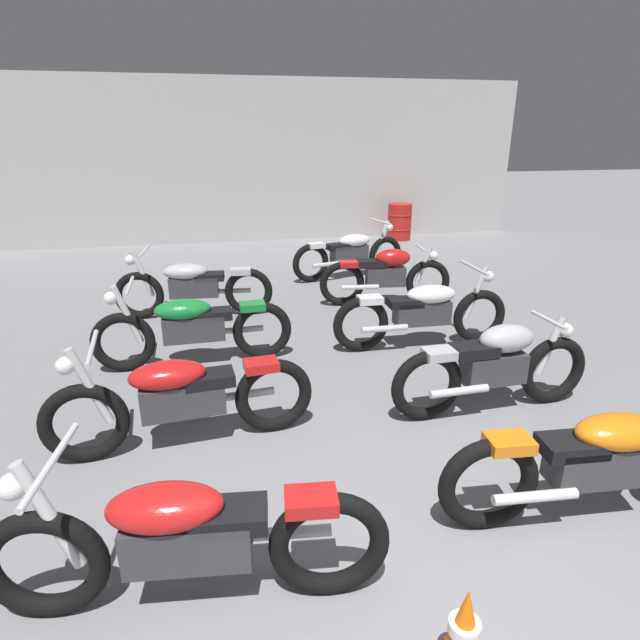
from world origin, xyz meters
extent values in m
cube|color=#B2B2AD|center=(0.00, 10.83, 1.80)|extent=(12.69, 0.24, 3.60)
torus|color=black|center=(-2.05, 0.79, 0.34)|extent=(0.68, 0.18, 0.67)
torus|color=black|center=(-0.56, 0.63, 0.34)|extent=(0.68, 0.18, 0.67)
cylinder|color=silver|center=(-1.97, 0.79, 0.65)|extent=(0.28, 0.10, 0.66)
cube|color=#38383D|center=(-1.31, 0.71, 0.44)|extent=(0.68, 0.31, 0.28)
ellipsoid|color=red|center=(-1.41, 0.72, 0.66)|extent=(0.63, 0.39, 0.22)
cube|color=black|center=(-1.09, 0.69, 0.57)|extent=(0.42, 0.28, 0.10)
cube|color=red|center=(-0.66, 0.64, 0.64)|extent=(0.30, 0.23, 0.08)
cylinder|color=silver|center=(-1.91, 0.78, 0.96)|extent=(0.11, 0.68, 0.04)
sphere|color=white|center=(-2.11, 0.80, 0.84)|extent=(0.14, 0.14, 0.14)
cylinder|color=silver|center=(-0.80, 0.78, 0.32)|extent=(0.55, 0.13, 0.07)
torus|color=black|center=(-2.14, 2.23, 0.34)|extent=(0.68, 0.17, 0.67)
torus|color=black|center=(-0.65, 2.37, 0.34)|extent=(0.68, 0.17, 0.67)
cylinder|color=silver|center=(-2.06, 2.24, 0.65)|extent=(0.28, 0.10, 0.66)
cube|color=#38383D|center=(-1.40, 2.30, 0.44)|extent=(0.68, 0.30, 0.28)
ellipsoid|color=red|center=(-1.50, 2.29, 0.66)|extent=(0.63, 0.38, 0.22)
cube|color=black|center=(-1.18, 2.32, 0.57)|extent=(0.42, 0.28, 0.10)
cube|color=red|center=(-0.75, 2.36, 0.64)|extent=(0.30, 0.23, 0.08)
cylinder|color=silver|center=(-2.01, 2.24, 0.96)|extent=(0.10, 0.68, 0.04)
sphere|color=white|center=(-2.20, 2.22, 0.84)|extent=(0.14, 0.14, 0.14)
cylinder|color=silver|center=(-0.91, 2.48, 0.32)|extent=(0.55, 0.12, 0.07)
torus|color=black|center=(-2.09, 3.88, 0.34)|extent=(0.67, 0.13, 0.67)
torus|color=black|center=(-0.59, 3.92, 0.34)|extent=(0.67, 0.13, 0.67)
cylinder|color=silver|center=(-2.01, 3.89, 0.65)|extent=(0.28, 0.08, 0.66)
cube|color=#38383D|center=(-1.34, 3.90, 0.44)|extent=(0.67, 0.26, 0.28)
ellipsoid|color=#197F33|center=(-1.44, 3.90, 0.66)|extent=(0.61, 0.34, 0.22)
cube|color=black|center=(-1.12, 3.91, 0.57)|extent=(0.41, 0.25, 0.10)
cube|color=#197F33|center=(-0.69, 3.92, 0.64)|extent=(0.29, 0.21, 0.08)
cylinder|color=silver|center=(-1.95, 3.89, 0.96)|extent=(0.05, 0.68, 0.04)
sphere|color=white|center=(-2.15, 3.88, 0.84)|extent=(0.14, 0.14, 0.14)
cylinder|color=silver|center=(-0.85, 4.05, 0.32)|extent=(0.55, 0.09, 0.07)
torus|color=black|center=(-2.12, 5.60, 0.34)|extent=(0.68, 0.16, 0.67)
torus|color=black|center=(-0.63, 5.48, 0.34)|extent=(0.68, 0.16, 0.67)
cylinder|color=silver|center=(-2.04, 5.59, 0.65)|extent=(0.28, 0.09, 0.66)
cube|color=#38383D|center=(-1.37, 5.54, 0.44)|extent=(0.68, 0.29, 0.28)
ellipsoid|color=#B7B7BC|center=(-1.47, 5.55, 0.66)|extent=(0.62, 0.37, 0.22)
cube|color=black|center=(-1.15, 5.52, 0.57)|extent=(0.42, 0.27, 0.10)
cube|color=#B7B7BC|center=(-0.73, 5.48, 0.64)|extent=(0.30, 0.22, 0.08)
cylinder|color=silver|center=(-1.98, 5.59, 0.96)|extent=(0.09, 0.68, 0.04)
sphere|color=white|center=(-2.18, 5.60, 0.84)|extent=(0.14, 0.14, 0.14)
cylinder|color=silver|center=(-0.87, 5.63, 0.32)|extent=(0.55, 0.11, 0.07)
torus|color=black|center=(0.55, 0.92, 0.34)|extent=(0.68, 0.16, 0.67)
cube|color=#38383D|center=(1.30, 0.86, 0.44)|extent=(0.68, 0.29, 0.28)
ellipsoid|color=orange|center=(1.40, 0.85, 0.66)|extent=(0.62, 0.36, 0.22)
cube|color=black|center=(1.08, 0.88, 0.57)|extent=(0.42, 0.27, 0.10)
cube|color=orange|center=(0.65, 0.91, 0.64)|extent=(0.29, 0.22, 0.08)
cylinder|color=silver|center=(0.79, 0.77, 0.32)|extent=(0.55, 0.11, 0.07)
torus|color=black|center=(2.00, 2.32, 0.34)|extent=(0.67, 0.14, 0.67)
torus|color=black|center=(0.70, 2.27, 0.34)|extent=(0.67, 0.14, 0.67)
cylinder|color=silver|center=(1.92, 2.32, 0.59)|extent=(0.25, 0.08, 0.56)
cube|color=#38383D|center=(1.35, 2.30, 0.44)|extent=(0.58, 0.26, 0.28)
ellipsoid|color=#B7B7BC|center=(1.45, 2.30, 0.72)|extent=(0.53, 0.30, 0.26)
cube|color=black|center=(1.13, 2.29, 0.64)|extent=(0.41, 0.26, 0.10)
cube|color=#B7B7BC|center=(0.80, 2.28, 0.64)|extent=(0.29, 0.21, 0.08)
cylinder|color=silver|center=(1.86, 2.32, 0.85)|extent=(0.05, 0.48, 0.04)
sphere|color=white|center=(2.06, 2.33, 0.73)|extent=(0.14, 0.14, 0.14)
cylinder|color=silver|center=(0.96, 2.15, 0.32)|extent=(0.55, 0.09, 0.07)
torus|color=black|center=(2.06, 3.86, 0.34)|extent=(0.67, 0.12, 0.67)
torus|color=black|center=(0.56, 3.88, 0.34)|extent=(0.67, 0.12, 0.67)
cylinder|color=silver|center=(1.98, 3.86, 0.65)|extent=(0.27, 0.07, 0.66)
cube|color=#38383D|center=(1.31, 3.87, 0.44)|extent=(0.66, 0.25, 0.28)
ellipsoid|color=white|center=(1.41, 3.87, 0.66)|extent=(0.60, 0.33, 0.22)
cube|color=black|center=(1.09, 3.87, 0.57)|extent=(0.40, 0.25, 0.10)
cube|color=white|center=(0.66, 3.88, 0.64)|extent=(0.28, 0.20, 0.08)
cylinder|color=silver|center=(1.92, 3.86, 0.96)|extent=(0.05, 0.68, 0.04)
sphere|color=white|center=(2.12, 3.86, 0.84)|extent=(0.14, 0.14, 0.14)
cylinder|color=silver|center=(0.81, 3.75, 0.32)|extent=(0.55, 0.08, 0.07)
torus|color=black|center=(2.05, 5.43, 0.34)|extent=(0.68, 0.19, 0.67)
torus|color=black|center=(0.76, 5.58, 0.34)|extent=(0.68, 0.19, 0.67)
cylinder|color=silver|center=(1.97, 5.44, 0.59)|extent=(0.25, 0.10, 0.56)
cube|color=#38383D|center=(1.40, 5.50, 0.44)|extent=(0.60, 0.31, 0.28)
ellipsoid|color=red|center=(1.50, 5.49, 0.72)|extent=(0.55, 0.34, 0.26)
cube|color=black|center=(1.19, 5.53, 0.64)|extent=(0.43, 0.29, 0.10)
cube|color=red|center=(0.86, 5.57, 0.64)|extent=(0.30, 0.23, 0.08)
cylinder|color=silver|center=(1.91, 5.44, 0.85)|extent=(0.09, 0.48, 0.04)
sphere|color=white|center=(2.11, 5.42, 0.73)|extent=(0.14, 0.14, 0.14)
cylinder|color=silver|center=(0.99, 5.42, 0.32)|extent=(0.55, 0.14, 0.07)
torus|color=black|center=(2.01, 7.28, 0.34)|extent=(0.68, 0.26, 0.67)
torus|color=black|center=(0.55, 6.94, 0.34)|extent=(0.68, 0.26, 0.67)
cylinder|color=silver|center=(1.93, 7.27, 0.65)|extent=(0.28, 0.13, 0.66)
cube|color=#38383D|center=(1.28, 7.11, 0.44)|extent=(0.70, 0.39, 0.28)
ellipsoid|color=white|center=(1.37, 7.13, 0.66)|extent=(0.66, 0.45, 0.22)
cube|color=black|center=(1.06, 7.06, 0.57)|extent=(0.44, 0.33, 0.10)
cube|color=white|center=(0.64, 6.96, 0.64)|extent=(0.32, 0.26, 0.08)
cylinder|color=silver|center=(1.87, 7.25, 0.96)|extent=(0.19, 0.67, 0.04)
sphere|color=white|center=(2.06, 7.30, 0.84)|extent=(0.14, 0.14, 0.14)
cylinder|color=silver|center=(0.82, 6.87, 0.32)|extent=(0.55, 0.20, 0.07)
cylinder|color=red|center=(3.34, 10.19, 0.42)|extent=(0.56, 0.56, 0.85)
torus|color=red|center=(3.34, 10.19, 0.59)|extent=(0.59, 0.59, 0.03)
torus|color=red|center=(3.34, 10.19, 0.26)|extent=(0.59, 0.59, 0.03)
cone|color=orange|center=(-0.06, 0.03, 0.29)|extent=(0.24, 0.24, 0.50)
cylinder|color=white|center=(-0.06, 0.03, 0.32)|extent=(0.15, 0.15, 0.06)
camera|label=1|loc=(-1.07, -1.53, 2.46)|focal=28.85mm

